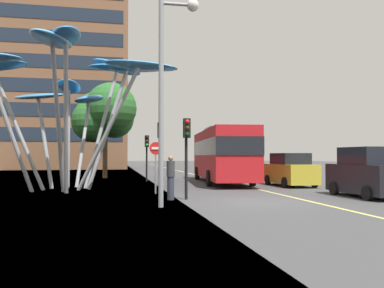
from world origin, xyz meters
TOP-DOWN VIEW (x-y plane):
  - ground at (-0.69, 0.00)m, footprint 120.00×240.00m
  - red_bus at (1.53, 11.10)m, footprint 3.74×11.75m
  - leaf_sculpture at (-7.81, 7.07)m, footprint 11.40×11.70m
  - traffic_light_kerb_near at (-2.65, 1.30)m, footprint 0.28×0.42m
  - traffic_light_kerb_far at (-3.20, 6.04)m, footprint 0.28×0.42m
  - traffic_light_island_mid at (-3.33, 12.95)m, footprint 0.28×0.42m
  - car_parked_near at (5.33, 0.79)m, footprint 2.04×4.04m
  - car_parked_mid at (4.73, 7.45)m, footprint 2.00×4.12m
  - street_lamp at (-3.66, -0.94)m, footprint 1.45×0.44m
  - tree_pavement_near at (-6.29, 18.05)m, footprint 5.07×5.64m
  - pedestrian at (-3.30, 1.37)m, footprint 0.34×0.34m
  - no_entry_sign at (-3.62, 4.19)m, footprint 0.60×0.12m
  - backdrop_building at (-14.02, 45.51)m, footprint 20.55×14.48m

SIDE VIEW (x-z plane):
  - ground at x=-0.69m, z-range -0.10..0.00m
  - pedestrian at x=-3.30m, z-range 0.01..1.82m
  - car_parked_mid at x=4.73m, z-range -0.05..1.90m
  - car_parked_near at x=5.33m, z-range -0.07..2.11m
  - no_entry_sign at x=-3.62m, z-range 0.41..2.87m
  - red_bus at x=1.53m, z-range 0.17..3.87m
  - traffic_light_island_mid at x=-3.33m, z-range 0.73..3.93m
  - traffic_light_kerb_near at x=-2.65m, z-range 0.76..4.09m
  - traffic_light_kerb_far at x=-3.20m, z-range 0.80..4.34m
  - street_lamp at x=-3.66m, z-range 1.02..8.46m
  - tree_pavement_near at x=-6.29m, z-range 1.37..8.91m
  - leaf_sculpture at x=-7.81m, z-range 2.16..9.70m
  - backdrop_building at x=-14.02m, z-range 0.00..24.74m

